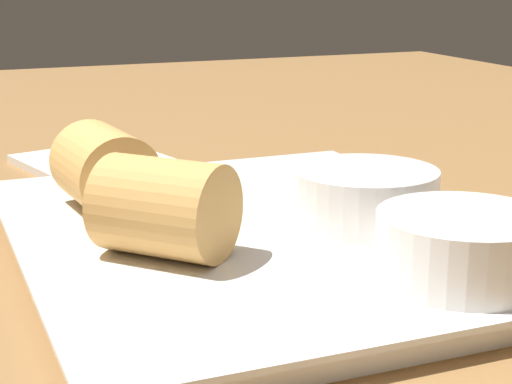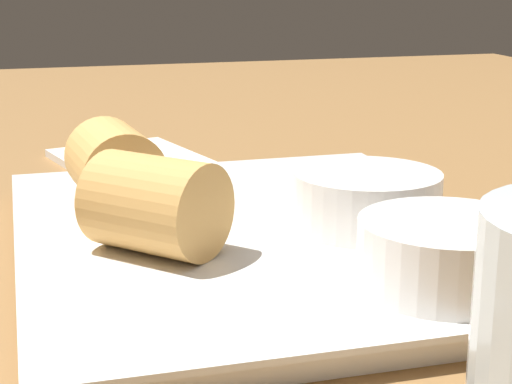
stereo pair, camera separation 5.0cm
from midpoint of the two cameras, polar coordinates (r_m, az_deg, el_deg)
The scene contains 7 objects.
table_surface at distance 48.20cm, azimuth -4.23°, elevation -5.08°, with size 180.00×140.00×2.00cm.
serving_plate at distance 47.29cm, azimuth -3.03°, elevation -3.20°, with size 31.68×25.73×1.50cm.
roll_front_left at distance 42.53cm, azimuth -9.98°, elevation -1.03°, with size 7.89×7.81×4.89cm.
roll_front_right at distance 51.16cm, azimuth -12.98°, elevation 1.55°, with size 7.29×5.50×4.89cm.
dipping_bowl_near at distance 47.16cm, azimuth 4.28°, elevation -0.19°, with size 8.09×8.09×3.10cm.
dipping_bowl_far at distance 39.41cm, azimuth 10.23°, elevation -3.50°, with size 8.09×8.09×3.10cm.
napkin at distance 68.52cm, azimuth -12.54°, elevation 1.84°, with size 14.13×12.85×0.60cm.
Camera 1 is at (42.28, -16.15, 17.60)cm, focal length 60.00 mm.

